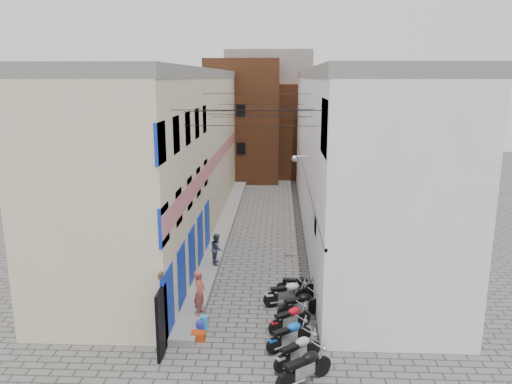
# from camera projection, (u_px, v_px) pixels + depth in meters

# --- Properties ---
(ground) EXTENTS (90.00, 90.00, 0.00)m
(ground) POSITION_uv_depth(u_px,v_px,m) (244.00, 349.00, 16.08)
(ground) COLOR #5B5956
(ground) RESTS_ON ground
(plinth) EXTENTS (0.90, 26.00, 0.25)m
(plinth) POSITION_uv_depth(u_px,v_px,m) (224.00, 227.00, 28.80)
(plinth) COLOR slate
(plinth) RESTS_ON ground
(building_left) EXTENTS (5.10, 27.00, 9.00)m
(building_left) POSITION_uv_depth(u_px,v_px,m) (171.00, 151.00, 27.90)
(building_left) COLOR beige
(building_left) RESTS_ON ground
(building_right) EXTENTS (5.94, 26.00, 9.00)m
(building_right) POSITION_uv_depth(u_px,v_px,m) (350.00, 152.00, 27.47)
(building_right) COLOR silver
(building_right) RESTS_ON ground
(building_far_brick_left) EXTENTS (6.00, 6.00, 10.00)m
(building_far_brick_left) POSITION_uv_depth(u_px,v_px,m) (244.00, 120.00, 42.29)
(building_far_brick_left) COLOR brown
(building_far_brick_left) RESTS_ON ground
(building_far_brick_right) EXTENTS (5.00, 6.00, 8.00)m
(building_far_brick_right) POSITION_uv_depth(u_px,v_px,m) (301.00, 130.00, 44.23)
(building_far_brick_right) COLOR brown
(building_far_brick_right) RESTS_ON ground
(building_far_concrete) EXTENTS (8.00, 5.00, 11.00)m
(building_far_concrete) POSITION_uv_depth(u_px,v_px,m) (269.00, 110.00, 47.93)
(building_far_concrete) COLOR slate
(building_far_concrete) RESTS_ON ground
(far_shopfront) EXTENTS (2.00, 0.30, 2.40)m
(far_shopfront) POSITION_uv_depth(u_px,v_px,m) (266.00, 170.00, 40.33)
(far_shopfront) COLOR black
(far_shopfront) RESTS_ON ground
(overhead_wires) EXTENTS (5.80, 13.02, 1.32)m
(overhead_wires) POSITION_uv_depth(u_px,v_px,m) (255.00, 110.00, 21.91)
(overhead_wires) COLOR black
(overhead_wires) RESTS_ON ground
(motorcycle_a) EXTENTS (1.93, 1.68, 1.13)m
(motorcycle_a) POSITION_uv_depth(u_px,v_px,m) (304.00, 366.00, 14.14)
(motorcycle_a) COLOR black
(motorcycle_a) RESTS_ON ground
(motorcycle_b) EXTENTS (1.76, 1.63, 1.06)m
(motorcycle_b) POSITION_uv_depth(u_px,v_px,m) (298.00, 350.00, 15.05)
(motorcycle_b) COLOR #9B9B9F
(motorcycle_b) RESTS_ON ground
(motorcycle_c) EXTENTS (1.75, 1.51, 1.02)m
(motorcycle_c) POSITION_uv_depth(u_px,v_px,m) (289.00, 334.00, 16.03)
(motorcycle_c) COLOR #0C51B9
(motorcycle_c) RESTS_ON ground
(motorcycle_d) EXTENTS (1.72, 1.41, 0.99)m
(motorcycle_d) POSITION_uv_depth(u_px,v_px,m) (290.00, 317.00, 17.15)
(motorcycle_d) COLOR red
(motorcycle_d) RESTS_ON ground
(motorcycle_e) EXTENTS (1.88, 1.31, 1.05)m
(motorcycle_e) POSITION_uv_depth(u_px,v_px,m) (300.00, 303.00, 18.14)
(motorcycle_e) COLOR black
(motorcycle_e) RESTS_ON ground
(motorcycle_f) EXTENTS (1.98, 1.17, 1.09)m
(motorcycle_f) POSITION_uv_depth(u_px,v_px,m) (287.00, 292.00, 19.05)
(motorcycle_f) COLOR silver
(motorcycle_f) RESTS_ON ground
(motorcycle_g) EXTENTS (1.73, 0.65, 0.98)m
(motorcycle_g) POSITION_uv_depth(u_px,v_px,m) (297.00, 284.00, 19.89)
(motorcycle_g) COLOR black
(motorcycle_g) RESTS_ON ground
(person_a) EXTENTS (0.49, 0.66, 1.64)m
(person_a) POSITION_uv_depth(u_px,v_px,m) (200.00, 292.00, 17.76)
(person_a) COLOR #9F483A
(person_a) RESTS_ON plinth
(person_b) EXTENTS (0.58, 0.72, 1.41)m
(person_b) POSITION_uv_depth(u_px,v_px,m) (217.00, 249.00, 22.61)
(person_b) COLOR #343C4E
(person_b) RESTS_ON plinth
(water_jug_near) EXTENTS (0.34, 0.34, 0.44)m
(water_jug_near) POSITION_uv_depth(u_px,v_px,m) (200.00, 328.00, 16.97)
(water_jug_near) COLOR #2130A6
(water_jug_near) RESTS_ON ground
(water_jug_far) EXTENTS (0.39, 0.39, 0.47)m
(water_jug_far) POSITION_uv_depth(u_px,v_px,m) (204.00, 322.00, 17.34)
(water_jug_far) COLOR #2B8CD9
(water_jug_far) RESTS_ON ground
(red_crate) EXTENTS (0.46, 0.35, 0.28)m
(red_crate) POSITION_uv_depth(u_px,v_px,m) (198.00, 336.00, 16.60)
(red_crate) COLOR #B1330C
(red_crate) RESTS_ON ground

